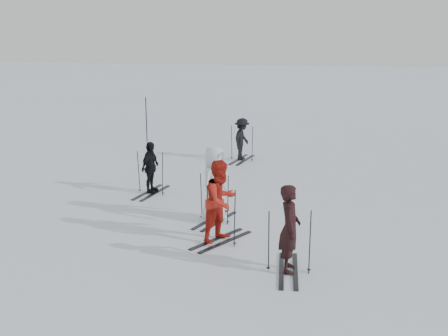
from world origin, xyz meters
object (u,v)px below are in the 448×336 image
skier_grey (214,185)px  piste_marker (146,120)px  skier_red (221,202)px  skier_uphill_left (150,168)px  skier_near_dark (290,230)px  skier_uphill_far (242,140)px

skier_grey → piste_marker: bearing=46.4°
skier_red → piste_marker: bearing=57.0°
skier_uphill_left → piste_marker: piste_marker is taller
skier_red → piste_marker: size_ratio=0.98×
skier_near_dark → skier_red: bearing=45.8°
piste_marker → skier_red: bearing=-64.0°
skier_near_dark → skier_red: skier_red is taller
skier_uphill_far → skier_red: bearing=-162.8°
skier_near_dark → skier_uphill_left: skier_near_dark is taller
skier_uphill_left → skier_grey: bearing=-120.4°
skier_near_dark → skier_uphill_far: size_ratio=1.16×
skier_uphill_far → skier_grey: bearing=-165.3°
skier_grey → skier_uphill_left: (-2.37, 2.12, -0.20)m
skier_grey → skier_uphill_far: 6.88m
skier_grey → skier_uphill_left: bearing=67.5°
skier_uphill_left → piste_marker: 7.88m
skier_red → skier_uphill_left: 4.45m
piste_marker → skier_uphill_far: bearing=-30.6°
skier_red → skier_uphill_left: size_ratio=1.24×
skier_near_dark → skier_uphill_left: bearing=38.4°
skier_grey → skier_red: bearing=-143.2°
skier_grey → piste_marker: piste_marker is taller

